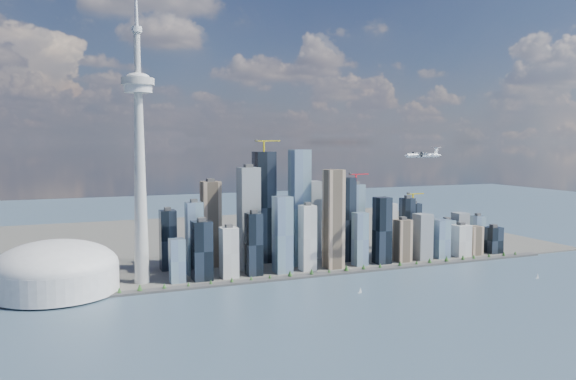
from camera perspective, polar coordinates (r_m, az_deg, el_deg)
name	(u,v)px	position (r m, az deg, el deg)	size (l,w,h in m)	color
ground	(381,314)	(850.40, 9.41, -12.36)	(4000.00, 4000.00, 0.00)	#36455E
seawall	(310,276)	(1063.32, 2.29, -8.68)	(1100.00, 22.00, 4.00)	#383838
land	(240,238)	(1476.87, -4.93, -4.88)	(1400.00, 900.00, 3.00)	#4C4C47
shoreline_trees	(310,272)	(1061.76, 2.30, -8.32)	(960.53, 7.20, 8.80)	#3F2D1E
skyscraper_cluster	(320,227)	(1150.53, 3.24, -3.74)	(736.00, 142.00, 254.87)	black
needle_tower	(139,151)	(1009.95, -14.87, 3.85)	(56.00, 56.00, 550.50)	#AAAAA4
dome_stadium	(56,270)	(1014.29, -22.49, -7.54)	(200.00, 200.00, 86.00)	silver
airplane	(423,155)	(1066.43, 13.52, 3.49)	(77.69, 68.67, 18.95)	white
sailboat_west	(360,291)	(958.69, 7.34, -10.14)	(7.36, 1.95, 10.28)	silver
sailboat_east	(537,277)	(1145.69, 24.01, -8.05)	(7.31, 2.35, 10.13)	silver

